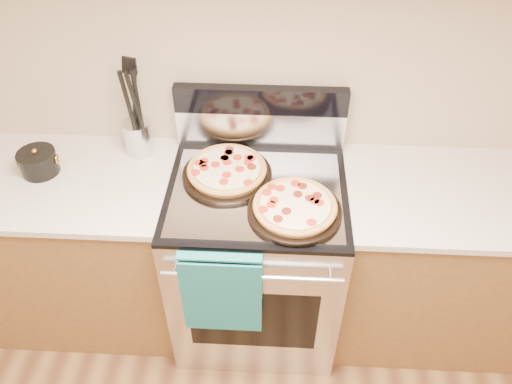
# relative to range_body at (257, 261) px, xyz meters

# --- Properties ---
(wall_back) EXTENTS (4.00, 0.00, 4.00)m
(wall_back) POSITION_rel_range_body_xyz_m (0.00, 0.35, 0.90)
(wall_back) COLOR tan
(wall_back) RESTS_ON ground
(range_body) EXTENTS (0.76, 0.68, 0.90)m
(range_body) POSITION_rel_range_body_xyz_m (0.00, 0.00, 0.00)
(range_body) COLOR #B7B7BC
(range_body) RESTS_ON ground
(oven_window) EXTENTS (0.56, 0.01, 0.40)m
(oven_window) POSITION_rel_range_body_xyz_m (0.00, -0.34, 0.00)
(oven_window) COLOR black
(oven_window) RESTS_ON range_body
(cooktop) EXTENTS (0.76, 0.68, 0.02)m
(cooktop) POSITION_rel_range_body_xyz_m (0.00, 0.00, 0.46)
(cooktop) COLOR black
(cooktop) RESTS_ON range_body
(backsplash_lower) EXTENTS (0.76, 0.06, 0.18)m
(backsplash_lower) POSITION_rel_range_body_xyz_m (0.00, 0.31, 0.56)
(backsplash_lower) COLOR silver
(backsplash_lower) RESTS_ON cooktop
(backsplash_upper) EXTENTS (0.76, 0.06, 0.12)m
(backsplash_upper) POSITION_rel_range_body_xyz_m (0.00, 0.31, 0.71)
(backsplash_upper) COLOR black
(backsplash_upper) RESTS_ON backsplash_lower
(oven_handle) EXTENTS (0.70, 0.03, 0.03)m
(oven_handle) POSITION_rel_range_body_xyz_m (0.00, -0.38, 0.35)
(oven_handle) COLOR silver
(oven_handle) RESTS_ON range_body
(dish_towel) EXTENTS (0.32, 0.05, 0.42)m
(dish_towel) POSITION_rel_range_body_xyz_m (-0.12, -0.38, 0.25)
(dish_towel) COLOR #166F64
(dish_towel) RESTS_ON oven_handle
(foil_sheet) EXTENTS (0.70, 0.55, 0.01)m
(foil_sheet) POSITION_rel_range_body_xyz_m (0.00, -0.03, 0.47)
(foil_sheet) COLOR gray
(foil_sheet) RESTS_ON cooktop
(cabinet_left) EXTENTS (1.00, 0.62, 0.88)m
(cabinet_left) POSITION_rel_range_body_xyz_m (-0.88, 0.03, -0.01)
(cabinet_left) COLOR brown
(cabinet_left) RESTS_ON ground
(countertop_left) EXTENTS (1.02, 0.64, 0.03)m
(countertop_left) POSITION_rel_range_body_xyz_m (-0.88, 0.03, 0.45)
(countertop_left) COLOR beige
(countertop_left) RESTS_ON cabinet_left
(cabinet_right) EXTENTS (1.00, 0.62, 0.88)m
(cabinet_right) POSITION_rel_range_body_xyz_m (0.88, 0.03, -0.01)
(cabinet_right) COLOR brown
(cabinet_right) RESTS_ON ground
(countertop_right) EXTENTS (1.02, 0.64, 0.03)m
(countertop_right) POSITION_rel_range_body_xyz_m (0.88, 0.03, 0.45)
(countertop_right) COLOR beige
(countertop_right) RESTS_ON cabinet_right
(pepperoni_pizza_back) EXTENTS (0.41, 0.41, 0.05)m
(pepperoni_pizza_back) POSITION_rel_range_body_xyz_m (-0.13, 0.07, 0.50)
(pepperoni_pizza_back) COLOR #BA7938
(pepperoni_pizza_back) RESTS_ON foil_sheet
(pepperoni_pizza_front) EXTENTS (0.38, 0.38, 0.05)m
(pepperoni_pizza_front) POSITION_rel_range_body_xyz_m (0.16, -0.14, 0.50)
(pepperoni_pizza_front) COLOR #BA7938
(pepperoni_pizza_front) RESTS_ON foil_sheet
(utensil_crock) EXTENTS (0.14, 0.14, 0.16)m
(utensil_crock) POSITION_rel_range_body_xyz_m (-0.55, 0.24, 0.54)
(utensil_crock) COLOR silver
(utensil_crock) RESTS_ON countertop_left
(saucepan) EXTENTS (0.18, 0.18, 0.10)m
(saucepan) POSITION_rel_range_body_xyz_m (-0.95, 0.07, 0.51)
(saucepan) COLOR black
(saucepan) RESTS_ON countertop_left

